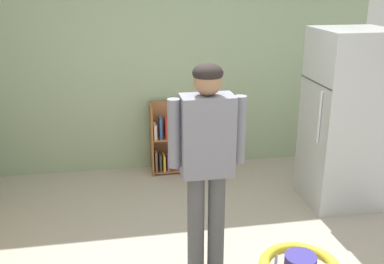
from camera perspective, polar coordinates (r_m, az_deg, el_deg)
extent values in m
cube|color=#98AC89|center=(5.30, -4.68, 9.41)|extent=(5.20, 0.06, 2.70)
cube|color=#B7BABF|center=(4.73, 18.90, 1.53)|extent=(0.70, 0.68, 1.78)
cylinder|color=silver|center=(4.40, 15.88, 1.75)|extent=(0.02, 0.02, 0.50)
cube|color=#333333|center=(4.48, 15.44, 6.10)|extent=(0.01, 0.67, 0.01)
cube|color=#A25F33|center=(5.31, -5.15, -0.91)|extent=(0.02, 0.28, 0.85)
cube|color=#A25F33|center=(5.43, 3.07, -0.42)|extent=(0.02, 0.28, 0.85)
cube|color=#9F613A|center=(5.48, -1.21, -0.21)|extent=(0.80, 0.02, 0.85)
cube|color=#A25F33|center=(5.50, -0.97, -4.54)|extent=(0.76, 0.24, 0.02)
cube|color=#A25F33|center=(5.35, -0.99, -0.56)|extent=(0.76, 0.24, 0.02)
cube|color=brown|center=(5.38, -4.62, -3.59)|extent=(0.03, 0.17, 0.25)
cube|color=beige|center=(5.25, -4.72, 0.12)|extent=(0.03, 0.17, 0.18)
cube|color=#3C3C33|center=(5.40, -4.04, -3.78)|extent=(0.02, 0.17, 0.20)
cube|color=#325496|center=(5.25, -4.04, 0.58)|extent=(0.03, 0.17, 0.26)
cube|color=gold|center=(5.40, -3.58, -3.82)|extent=(0.03, 0.17, 0.19)
cube|color=#AD2D22|center=(5.25, -3.33, 0.58)|extent=(0.03, 0.17, 0.25)
cube|color=#92418D|center=(5.41, -3.07, -3.75)|extent=(0.03, 0.17, 0.20)
cube|color=#368D40|center=(5.27, -2.79, 0.24)|extent=(0.03, 0.17, 0.18)
cube|color=#803F94|center=(5.41, -1.99, -3.50)|extent=(0.03, 0.17, 0.23)
cube|color=#32509D|center=(5.26, -2.56, 0.55)|extent=(0.03, 0.17, 0.24)
cube|color=olive|center=(5.44, -1.31, -3.78)|extent=(0.03, 0.17, 0.17)
cube|color=beige|center=(5.28, -1.86, 0.50)|extent=(0.02, 0.17, 0.22)
cylinder|color=#4D4D51|center=(3.52, 0.49, -11.76)|extent=(0.13, 0.13, 0.86)
cylinder|color=#4D4D51|center=(3.55, 3.08, -11.51)|extent=(0.13, 0.13, 0.86)
cube|color=slate|center=(3.23, 1.92, -0.47)|extent=(0.38, 0.22, 0.60)
cylinder|color=slate|center=(3.18, -2.31, -0.22)|extent=(0.09, 0.09, 0.51)
cylinder|color=slate|center=(3.27, 6.05, 0.27)|extent=(0.09, 0.09, 0.51)
sphere|color=#966C4D|center=(3.11, 2.01, 6.49)|extent=(0.21, 0.21, 0.21)
ellipsoid|color=black|center=(3.10, 2.02, 7.51)|extent=(0.22, 0.22, 0.13)
cylinder|color=#372F87|center=(3.50, 13.60, -15.71)|extent=(0.23, 0.23, 0.10)
cylinder|color=silver|center=(3.68, 10.58, -16.18)|extent=(0.02, 0.02, 0.18)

